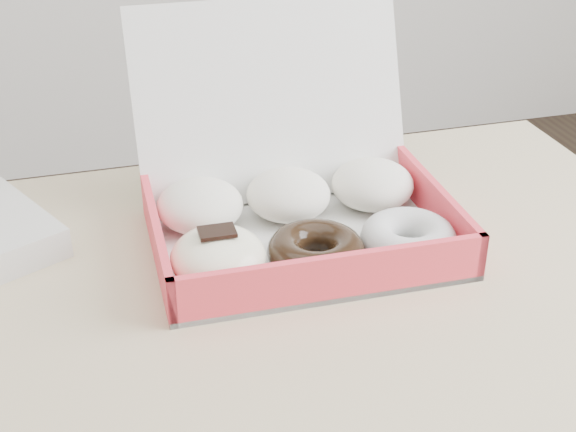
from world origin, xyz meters
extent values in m
cube|color=tan|center=(0.00, 0.00, 0.73)|extent=(1.20, 0.80, 0.04)
cylinder|color=tan|center=(0.55, 0.35, 0.35)|extent=(0.05, 0.05, 0.71)
cube|color=white|center=(0.16, 0.14, 0.75)|extent=(0.34, 0.25, 0.01)
cube|color=#FC3D4B|center=(0.16, 0.02, 0.78)|extent=(0.33, 0.01, 0.06)
cube|color=white|center=(0.16, 0.26, 0.78)|extent=(0.33, 0.01, 0.06)
cube|color=#FC3D4B|center=(-0.01, 0.14, 0.78)|extent=(0.01, 0.25, 0.06)
cube|color=#FC3D4B|center=(0.32, 0.14, 0.78)|extent=(0.01, 0.25, 0.06)
cube|color=white|center=(0.16, 0.28, 0.87)|extent=(0.34, 0.10, 0.23)
ellipsoid|color=white|center=(0.05, 0.20, 0.78)|extent=(0.10, 0.10, 0.06)
ellipsoid|color=white|center=(0.16, 0.20, 0.78)|extent=(0.10, 0.10, 0.06)
ellipsoid|color=white|center=(0.26, 0.20, 0.78)|extent=(0.10, 0.10, 0.06)
ellipsoid|color=#FFF9CF|center=(0.05, 0.08, 0.78)|extent=(0.10, 0.10, 0.06)
cube|color=black|center=(0.05, 0.08, 0.82)|extent=(0.04, 0.03, 0.00)
torus|color=black|center=(0.16, 0.08, 0.78)|extent=(0.11, 0.11, 0.04)
torus|color=silver|center=(0.26, 0.08, 0.78)|extent=(0.11, 0.11, 0.04)
camera|label=1|loc=(-0.07, -0.61, 1.23)|focal=50.00mm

